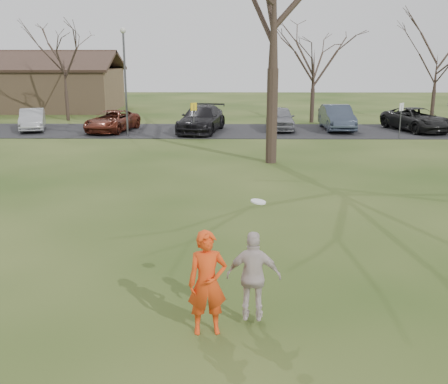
{
  "coord_description": "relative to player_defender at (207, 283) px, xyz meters",
  "views": [
    {
      "loc": [
        0.17,
        -8.62,
        4.84
      ],
      "look_at": [
        0.0,
        4.0,
        1.5
      ],
      "focal_mm": 42.13,
      "sensor_mm": 36.0,
      "label": 1
    }
  ],
  "objects": [
    {
      "name": "player_defender",
      "position": [
        0.0,
        0.0,
        0.0
      ],
      "size": [
        0.74,
        0.54,
        1.9
      ],
      "primitive_type": "imported",
      "rotation": [
        0.0,
        0.0,
        0.13
      ],
      "color": "#E74013",
      "rests_on": "ground"
    },
    {
      "name": "big_tree",
      "position": [
        2.24,
        15.16,
        6.05
      ],
      "size": [
        9.0,
        9.0,
        14.0
      ],
      "primitive_type": null,
      "color": "#352821",
      "rests_on": "ground"
    },
    {
      "name": "car_4",
      "position": [
        3.57,
        25.58,
        -0.17
      ],
      "size": [
        1.89,
        4.39,
        1.48
      ],
      "primitive_type": "imported",
      "rotation": [
        0.0,
        0.0,
        -0.03
      ],
      "color": "gray",
      "rests_on": "parking_strip"
    },
    {
      "name": "sign_yellow",
      "position": [
        -1.76,
        22.16,
        0.5
      ],
      "size": [
        0.35,
        0.35,
        2.08
      ],
      "color": "#47474C",
      "rests_on": "ground"
    },
    {
      "name": "car_1",
      "position": [
        -12.4,
        25.21,
        -0.23
      ],
      "size": [
        2.59,
        4.38,
        1.36
      ],
      "primitive_type": "imported",
      "rotation": [
        0.0,
        0.0,
        0.3
      ],
      "color": "#9B9CA0",
      "rests_on": "parking_strip"
    },
    {
      "name": "car_6",
      "position": [
        12.25,
        25.23,
        -0.19
      ],
      "size": [
        3.83,
        5.67,
        1.44
      ],
      "primitive_type": "imported",
      "rotation": [
        0.0,
        0.0,
        0.3
      ],
      "color": "black",
      "rests_on": "parking_strip"
    },
    {
      "name": "catching_play",
      "position": [
        0.82,
        0.29,
        0.01
      ],
      "size": [
        1.02,
        0.52,
        2.24
      ],
      "color": "beige",
      "rests_on": "ground"
    },
    {
      "name": "car_3",
      "position": [
        -1.45,
        24.57,
        -0.1
      ],
      "size": [
        3.21,
        5.86,
        1.61
      ],
      "primitive_type": "imported",
      "rotation": [
        0.0,
        0.0,
        -0.18
      ],
      "color": "black",
      "rests_on": "parking_strip"
    },
    {
      "name": "parking_strip",
      "position": [
        0.24,
        25.16,
        -0.93
      ],
      "size": [
        62.0,
        6.5,
        0.04
      ],
      "primitive_type": "cube",
      "color": "black",
      "rests_on": "ground"
    },
    {
      "name": "car_2",
      "position": [
        -7.13,
        24.69,
        -0.25
      ],
      "size": [
        3.17,
        5.07,
        1.31
      ],
      "primitive_type": "imported",
      "rotation": [
        0.0,
        0.0,
        -0.23
      ],
      "color": "#5F2316",
      "rests_on": "parking_strip"
    },
    {
      "name": "car_5",
      "position": [
        7.24,
        25.62,
        -0.12
      ],
      "size": [
        1.69,
        4.8,
        1.58
      ],
      "primitive_type": "imported",
      "rotation": [
        0.0,
        0.0,
        0.0
      ],
      "color": "#303948",
      "rests_on": "parking_strip"
    },
    {
      "name": "building",
      "position": [
        -19.76,
        38.16,
        0.98
      ],
      "size": [
        20.6,
        8.5,
        5.14
      ],
      "color": "#8C6D4C",
      "rests_on": "ground"
    },
    {
      "name": "sign_white",
      "position": [
        10.24,
        22.16,
        0.5
      ],
      "size": [
        0.35,
        0.35,
        2.08
      ],
      "color": "#47474C",
      "rests_on": "ground"
    },
    {
      "name": "lamp_post",
      "position": [
        -5.76,
        22.66,
        3.02
      ],
      "size": [
        0.34,
        0.34,
        6.27
      ],
      "color": "#47474C",
      "rests_on": "ground"
    },
    {
      "name": "ground",
      "position": [
        0.24,
        0.16,
        -0.95
      ],
      "size": [
        120.0,
        120.0,
        0.0
      ],
      "primitive_type": "plane",
      "color": "#1E380F",
      "rests_on": "ground"
    },
    {
      "name": "small_tree_row",
      "position": [
        4.62,
        30.22,
        2.95
      ],
      "size": [
        55.0,
        5.9,
        8.5
      ],
      "color": "#352821",
      "rests_on": "ground"
    }
  ]
}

